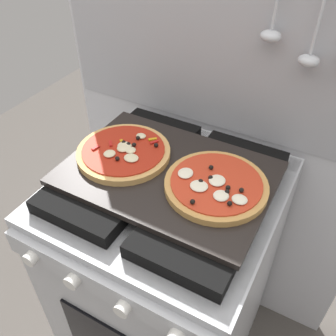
{
  "coord_description": "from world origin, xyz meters",
  "views": [
    {
      "loc": [
        0.35,
        -0.64,
        1.54
      ],
      "look_at": [
        0.0,
        0.0,
        0.93
      ],
      "focal_mm": 39.15,
      "sensor_mm": 36.0,
      "label": 1
    }
  ],
  "objects_px": {
    "baking_tray": "(168,173)",
    "pizza_left": "(124,152)",
    "stove": "(168,273)",
    "pizza_right": "(215,185)"
  },
  "relations": [
    {
      "from": "baking_tray",
      "to": "pizza_left",
      "type": "bearing_deg",
      "value": 179.28
    },
    {
      "from": "pizza_right",
      "to": "baking_tray",
      "type": "bearing_deg",
      "value": 178.47
    },
    {
      "from": "baking_tray",
      "to": "pizza_left",
      "type": "relative_size",
      "value": 2.1
    },
    {
      "from": "baking_tray",
      "to": "pizza_right",
      "type": "bearing_deg",
      "value": -1.53
    },
    {
      "from": "baking_tray",
      "to": "pizza_right",
      "type": "height_order",
      "value": "pizza_right"
    },
    {
      "from": "stove",
      "to": "pizza_right",
      "type": "distance_m",
      "value": 0.5
    },
    {
      "from": "stove",
      "to": "pizza_right",
      "type": "bearing_deg",
      "value": -0.84
    },
    {
      "from": "pizza_left",
      "to": "stove",
      "type": "bearing_deg",
      "value": -1.4
    },
    {
      "from": "stove",
      "to": "baking_tray",
      "type": "bearing_deg",
      "value": 90.0
    },
    {
      "from": "stove",
      "to": "baking_tray",
      "type": "height_order",
      "value": "baking_tray"
    }
  ]
}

